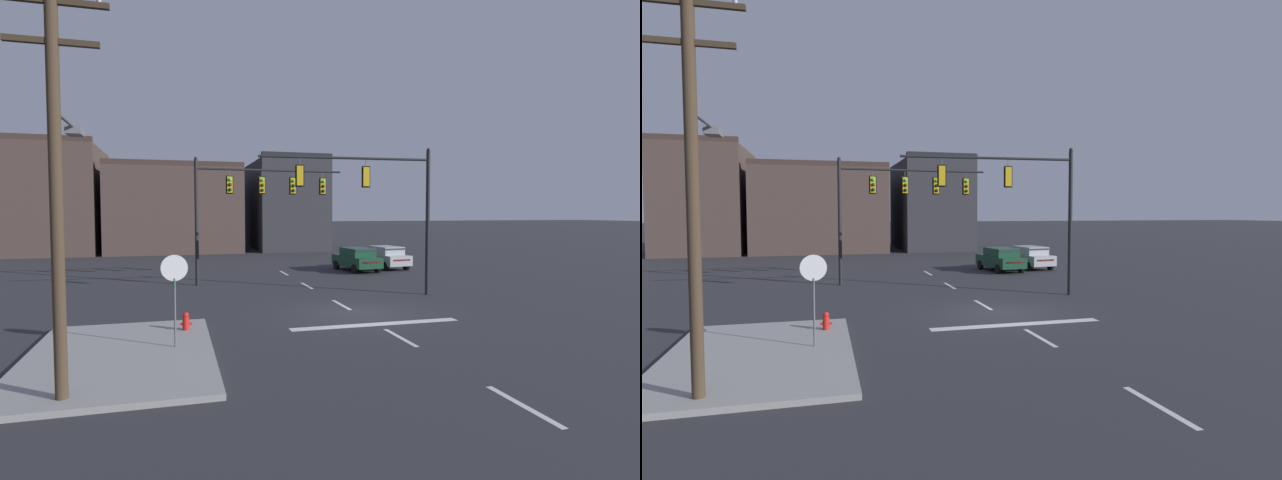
{
  "view_description": "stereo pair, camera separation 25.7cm",
  "coord_description": "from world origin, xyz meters",
  "views": [
    {
      "loc": [
        -6.97,
        -18.79,
        4.06
      ],
      "look_at": [
        -0.5,
        3.64,
        2.77
      ],
      "focal_mm": 28.34,
      "sensor_mm": 36.0,
      "label": 1
    },
    {
      "loc": [
        -6.72,
        -18.86,
        4.06
      ],
      "look_at": [
        -0.5,
        3.64,
        2.77
      ],
      "focal_mm": 28.34,
      "sensor_mm": 36.0,
      "label": 2
    }
  ],
  "objects": [
    {
      "name": "ground_plane",
      "position": [
        0.0,
        0.0,
        0.0
      ],
      "size": [
        400.0,
        400.0,
        0.0
      ],
      "primitive_type": "plane",
      "color": "#2B2B30"
    },
    {
      "name": "sidewalk_near_corner",
      "position": [
        -8.46,
        -4.0,
        0.07
      ],
      "size": [
        5.0,
        8.0,
        0.15
      ],
      "primitive_type": "cube",
      "color": "gray",
      "rests_on": "ground"
    },
    {
      "name": "stop_bar_paint",
      "position": [
        0.0,
        -2.0,
        0.0
      ],
      "size": [
        6.4,
        0.5,
        0.01
      ],
      "primitive_type": "cube",
      "color": "silver",
      "rests_on": "ground"
    },
    {
      "name": "lane_centreline",
      "position": [
        0.0,
        2.0,
        0.0
      ],
      "size": [
        0.16,
        26.4,
        0.01
      ],
      "color": "silver",
      "rests_on": "ground"
    },
    {
      "name": "signal_mast_near_side",
      "position": [
        2.55,
        3.65,
        4.89
      ],
      "size": [
        8.36,
        0.72,
        7.17
      ],
      "color": "black",
      "rests_on": "ground"
    },
    {
      "name": "signal_mast_far_side",
      "position": [
        -2.87,
        9.96,
        5.01
      ],
      "size": [
        8.54,
        0.58,
        7.1
      ],
      "color": "black",
      "rests_on": "ground"
    },
    {
      "name": "stop_sign",
      "position": [
        -7.0,
        -3.71,
        2.14
      ],
      "size": [
        0.76,
        0.64,
        2.83
      ],
      "color": "#56565B",
      "rests_on": "ground"
    },
    {
      "name": "car_lot_nearside",
      "position": [
        7.61,
        14.72,
        0.86
      ],
      "size": [
        2.35,
        4.61,
        1.61
      ],
      "color": "#9EA0A5",
      "rests_on": "ground"
    },
    {
      "name": "car_lot_middle",
      "position": [
        5.06,
        13.78,
        0.86
      ],
      "size": [
        2.3,
        4.6,
        1.61
      ],
      "color": "#143D28",
      "rests_on": "ground"
    },
    {
      "name": "utility_pole",
      "position": [
        -9.3,
        -7.15,
        4.88
      ],
      "size": [
        2.2,
        2.7,
        8.9
      ],
      "color": "#423323",
      "rests_on": "ground"
    },
    {
      "name": "fire_hydrant",
      "position": [
        -6.66,
        -1.64,
        0.33
      ],
      "size": [
        0.4,
        0.3,
        0.75
      ],
      "color": "red",
      "rests_on": "ground"
    },
    {
      "name": "building_row",
      "position": [
        -6.86,
        36.87,
        4.65
      ],
      "size": [
        30.16,
        13.09,
        10.85
      ],
      "color": "#473833",
      "rests_on": "ground"
    }
  ]
}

